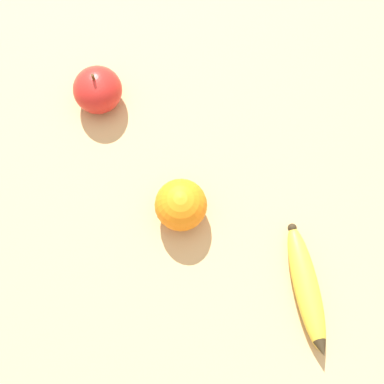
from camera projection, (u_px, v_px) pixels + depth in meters
name	position (u px, v px, depth m)	size (l,w,h in m)	color
ground_plane	(278.00, 165.00, 0.85)	(3.00, 3.00, 0.00)	tan
banana	(307.00, 288.00, 0.78)	(0.09, 0.19, 0.04)	gold
orange	(181.00, 205.00, 0.79)	(0.08, 0.08, 0.08)	orange
apple	(98.00, 90.00, 0.85)	(0.08, 0.08, 0.08)	red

